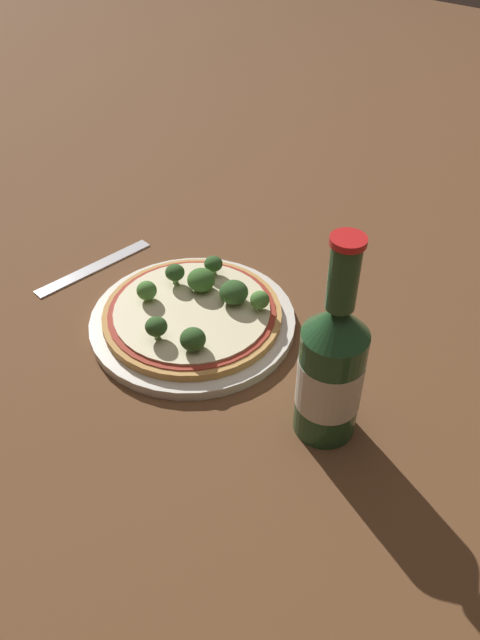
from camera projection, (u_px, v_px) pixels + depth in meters
name	position (u px, v px, depth m)	size (l,w,h in m)	color
ground_plane	(220.00, 318.00, 0.75)	(3.00, 3.00, 0.00)	brown
plate	(193.00, 321.00, 0.74)	(0.24, 0.24, 0.01)	silver
pizza	(192.00, 313.00, 0.73)	(0.21, 0.21, 0.01)	tan
broccoli_floret_0	(147.00, 291.00, 0.73)	(0.02, 0.02, 0.02)	#7A9E5B
broccoli_floret_1	(193.00, 339.00, 0.66)	(0.03, 0.03, 0.03)	#7A9E5B
broccoli_floret_2	(234.00, 292.00, 0.72)	(0.03, 0.03, 0.03)	#7A9E5B
broccoli_floret_3	(213.00, 264.00, 0.76)	(0.02, 0.02, 0.02)	#7A9E5B
broccoli_floret_4	(156.00, 327.00, 0.67)	(0.02, 0.02, 0.03)	#7A9E5B
broccoli_floret_5	(260.00, 300.00, 0.71)	(0.02, 0.02, 0.02)	#7A9E5B
broccoli_floret_6	(175.00, 273.00, 0.75)	(0.02, 0.02, 0.03)	#7A9E5B
broccoli_floret_7	(201.00, 280.00, 0.74)	(0.03, 0.03, 0.03)	#7A9E5B
beer_bottle	(331.00, 369.00, 0.57)	(0.06, 0.06, 0.22)	#234C28
fork	(94.00, 267.00, 0.83)	(0.04, 0.17, 0.00)	silver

